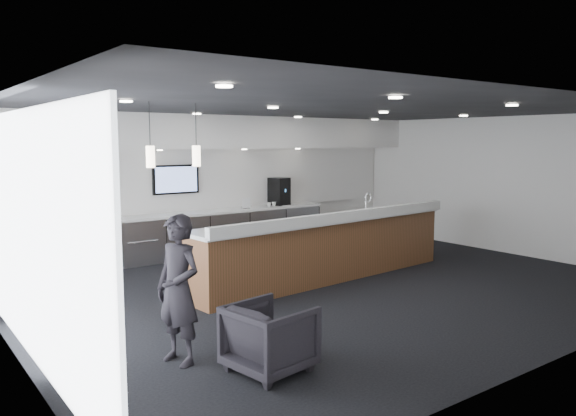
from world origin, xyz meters
TOP-DOWN VIEW (x-y plane):
  - ground at (0.00, 0.00)m, footprint 10.00×10.00m
  - ceiling at (0.00, 0.00)m, footprint 10.00×8.00m
  - back_wall at (0.00, 4.00)m, footprint 10.00×0.02m
  - left_wall at (-5.00, 0.00)m, footprint 0.02×8.00m
  - right_wall at (5.00, 0.00)m, footprint 0.02×8.00m
  - soffit_bulkhead at (0.00, 3.55)m, footprint 10.00×0.90m
  - alcove_panel at (0.00, 3.97)m, footprint 9.80×0.06m
  - window_blinds_wall at (-4.96, 0.00)m, footprint 0.04×7.36m
  - back_credenza at (-0.00, 3.64)m, footprint 5.06×0.66m
  - wall_tv at (-1.00, 3.91)m, footprint 1.05×0.08m
  - pendant_left at (-2.40, 0.80)m, footprint 0.12×0.12m
  - pendant_right at (-3.10, 0.80)m, footprint 0.12×0.12m
  - ceiling_can_lights at (0.00, 0.00)m, footprint 7.00×5.00m
  - service_counter at (0.25, 0.41)m, footprint 5.61×1.34m
  - coffee_machine at (1.55, 3.69)m, footprint 0.44×0.53m
  - info_sign_left at (0.52, 3.56)m, footprint 0.15×0.03m
  - info_sign_right at (0.56, 3.56)m, footprint 0.18×0.02m
  - armchair at (-2.88, -2.33)m, footprint 0.93×0.91m
  - lounge_guest at (-3.56, -1.54)m, footprint 0.55×0.70m
  - cup_0 at (1.73, 3.56)m, footprint 0.10×0.10m
  - cup_1 at (1.59, 3.56)m, footprint 0.14×0.14m
  - cup_2 at (1.45, 3.56)m, footprint 0.12×0.12m
  - cup_3 at (1.31, 3.56)m, footprint 0.13×0.13m
  - cup_4 at (1.17, 3.56)m, footprint 0.14×0.14m

SIDE VIEW (x-z plane):
  - ground at x=0.00m, z-range 0.00..0.00m
  - armchair at x=-2.88m, z-range 0.00..0.74m
  - back_credenza at x=0.00m, z-range 0.00..0.95m
  - service_counter at x=0.25m, z-range -0.17..1.32m
  - lounge_guest at x=-3.56m, z-range 0.00..1.67m
  - cup_0 at x=1.73m, z-range 0.95..1.04m
  - cup_1 at x=1.59m, z-range 0.95..1.04m
  - cup_2 at x=1.45m, z-range 0.95..1.04m
  - cup_3 at x=1.31m, z-range 0.95..1.04m
  - cup_4 at x=1.17m, z-range 0.95..1.04m
  - info_sign_left at x=0.52m, z-range 0.95..1.16m
  - info_sign_right at x=0.56m, z-range 0.95..1.19m
  - coffee_machine at x=1.55m, z-range 0.95..1.60m
  - back_wall at x=0.00m, z-range 0.00..3.00m
  - left_wall at x=-5.00m, z-range 0.00..3.00m
  - right_wall at x=5.00m, z-range 0.00..3.00m
  - window_blinds_wall at x=-4.96m, z-range 0.23..2.77m
  - alcove_panel at x=0.00m, z-range 0.90..2.30m
  - wall_tv at x=-1.00m, z-range 1.34..1.96m
  - pendant_left at x=-2.40m, z-range 2.10..2.40m
  - pendant_right at x=-3.10m, z-range 2.10..2.40m
  - soffit_bulkhead at x=0.00m, z-range 2.30..3.00m
  - ceiling_can_lights at x=0.00m, z-range 2.96..2.98m
  - ceiling at x=0.00m, z-range 2.99..3.01m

